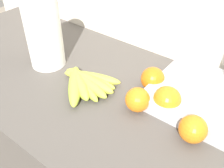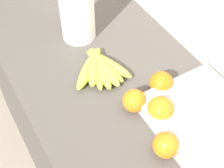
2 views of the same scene
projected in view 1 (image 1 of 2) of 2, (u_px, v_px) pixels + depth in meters
counter at (102, 165)px, 1.13m from camera, size 1.62×0.62×0.86m
wall_back at (147, 87)px, 1.21m from camera, size 2.02×0.06×1.30m
banana_bunch at (84, 82)px, 0.86m from camera, size 0.21×0.21×0.04m
orange_back_right at (138, 100)px, 0.76m from camera, size 0.07×0.07×0.07m
orange_front at (167, 100)px, 0.75m from camera, size 0.08×0.08×0.08m
orange_center at (193, 129)px, 0.67m from camera, size 0.07×0.07×0.07m
orange_right at (153, 79)px, 0.84m from camera, size 0.08×0.08×0.08m
paper_towel_roll at (44, 33)px, 0.90m from camera, size 0.12×0.12×0.28m
sink_basin at (215, 101)px, 0.78m from camera, size 0.37×0.29×0.19m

